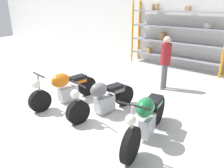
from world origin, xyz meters
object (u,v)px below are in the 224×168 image
(motorcycle_green, at_px, (147,118))
(person_browsing, at_px, (166,59))
(motorcycle_orange, at_px, (64,88))
(shelving_rack, at_px, (174,34))
(motorcycle_grey, at_px, (102,99))

(motorcycle_green, bearing_deg, person_browsing, -170.27)
(motorcycle_orange, distance_m, motorcycle_green, 2.66)
(motorcycle_green, xyz_separation_m, person_browsing, (-1.05, 2.82, 0.49))
(motorcycle_green, bearing_deg, shelving_rack, -170.29)
(motorcycle_orange, relative_size, person_browsing, 1.24)
(motorcycle_orange, height_order, motorcycle_green, motorcycle_green)
(motorcycle_green, distance_m, person_browsing, 3.05)
(shelving_rack, bearing_deg, person_browsing, -69.71)
(person_browsing, bearing_deg, motorcycle_green, 102.59)
(shelving_rack, height_order, motorcycle_orange, shelving_rack)
(motorcycle_orange, distance_m, motorcycle_grey, 1.25)
(motorcycle_grey, bearing_deg, person_browsing, -178.82)
(shelving_rack, relative_size, motorcycle_green, 1.87)
(motorcycle_orange, height_order, motorcycle_grey, motorcycle_orange)
(motorcycle_green, bearing_deg, motorcycle_orange, -102.85)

